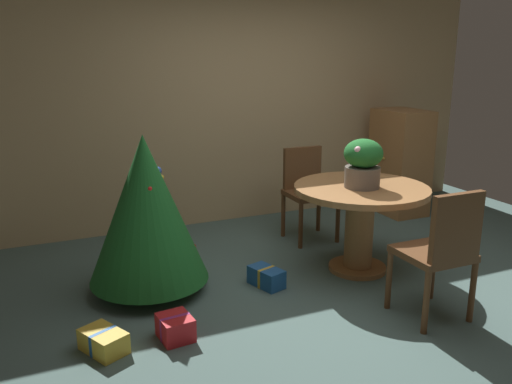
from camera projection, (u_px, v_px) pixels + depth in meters
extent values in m
plane|color=#4C6660|center=(344.00, 291.00, 4.30)|extent=(6.60, 6.60, 0.00)
cube|color=tan|center=(241.00, 105.00, 5.91)|extent=(6.00, 0.10, 2.60)
cylinder|color=#9E6B3D|center=(357.00, 267.00, 4.72)|extent=(0.51, 0.51, 0.04)
cylinder|color=#9E6B3D|center=(359.00, 229.00, 4.63)|extent=(0.25, 0.25, 0.68)
cylinder|color=#9E6B3D|center=(361.00, 189.00, 4.54)|extent=(1.15, 1.15, 0.05)
cylinder|color=#665B51|center=(362.00, 177.00, 4.47)|extent=(0.30, 0.30, 0.18)
ellipsoid|color=#1E6628|center=(363.00, 153.00, 4.42)|extent=(0.33, 0.33, 0.25)
sphere|color=#E5A8B2|center=(367.00, 152.00, 4.48)|extent=(0.07, 0.07, 0.07)
sphere|color=#E5A8B2|center=(358.00, 151.00, 4.31)|extent=(0.08, 0.08, 0.08)
cylinder|color=brown|center=(389.00, 280.00, 3.96)|extent=(0.04, 0.04, 0.46)
cylinder|color=brown|center=(433.00, 271.00, 4.13)|extent=(0.04, 0.04, 0.46)
cylinder|color=brown|center=(426.00, 303.00, 3.60)|extent=(0.04, 0.04, 0.46)
cylinder|color=brown|center=(472.00, 292.00, 3.77)|extent=(0.04, 0.04, 0.46)
cube|color=brown|center=(433.00, 253.00, 3.80)|extent=(0.46, 0.45, 0.05)
cube|color=brown|center=(457.00, 227.00, 3.56)|extent=(0.41, 0.05, 0.47)
cylinder|color=brown|center=(338.00, 221.00, 5.35)|extent=(0.04, 0.04, 0.46)
cylinder|color=brown|center=(301.00, 226.00, 5.18)|extent=(0.04, 0.04, 0.46)
cylinder|color=brown|center=(319.00, 210.00, 5.69)|extent=(0.04, 0.04, 0.46)
cylinder|color=brown|center=(283.00, 215.00, 5.52)|extent=(0.04, 0.04, 0.46)
cube|color=brown|center=(311.00, 194.00, 5.37)|extent=(0.47, 0.43, 0.05)
cube|color=brown|center=(302.00, 167.00, 5.47)|extent=(0.42, 0.05, 0.43)
cylinder|color=brown|center=(151.00, 284.00, 4.31)|extent=(0.10, 0.10, 0.10)
cone|color=#1E6628|center=(146.00, 209.00, 4.15)|extent=(0.95, 0.95, 1.18)
sphere|color=#2D51A8|center=(157.00, 171.00, 4.15)|extent=(0.07, 0.07, 0.07)
sphere|color=red|center=(193.00, 247.00, 4.45)|extent=(0.06, 0.06, 0.06)
sphere|color=red|center=(150.00, 189.00, 3.97)|extent=(0.04, 0.04, 0.04)
sphere|color=gold|center=(161.00, 177.00, 4.17)|extent=(0.05, 0.05, 0.05)
sphere|color=silver|center=(124.00, 202.00, 4.04)|extent=(0.05, 0.05, 0.05)
cube|color=red|center=(175.00, 328.00, 3.58)|extent=(0.23, 0.26, 0.16)
cube|color=#9E287A|center=(175.00, 328.00, 3.58)|extent=(0.21, 0.05, 0.16)
cube|color=#1E569E|center=(266.00, 277.00, 4.38)|extent=(0.25, 0.34, 0.15)
cube|color=gold|center=(266.00, 277.00, 4.38)|extent=(0.17, 0.08, 0.16)
cube|color=gold|center=(104.00, 341.00, 3.42)|extent=(0.31, 0.36, 0.14)
cube|color=#1E569E|center=(104.00, 341.00, 3.42)|extent=(0.19, 0.11, 0.14)
cube|color=#9E6B3D|center=(400.00, 162.00, 6.26)|extent=(0.46, 0.65, 1.23)
sphere|color=#B29338|center=(384.00, 158.00, 6.16)|extent=(0.04, 0.04, 0.04)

